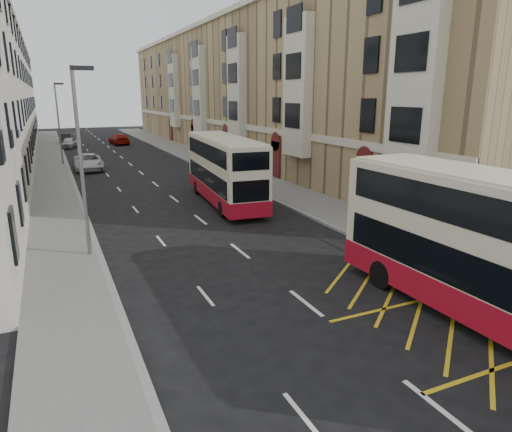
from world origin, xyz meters
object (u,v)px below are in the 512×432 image
double_decker_rear (224,170)px  car_red (119,139)px  car_silver (69,143)px  street_lamp_far (59,119)px  pedestrian_far (473,260)px  double_decker_front (502,253)px  car_dark (65,139)px  white_van (88,162)px  street_lamp_near (81,153)px

double_decker_rear → car_red: bearing=96.3°
car_silver → car_red: 7.19m
street_lamp_far → pedestrian_far: (12.70, -39.34, -3.59)m
double_decker_front → pedestrian_far: 3.37m
street_lamp_far → double_decker_rear: (9.12, -22.68, -2.41)m
car_silver → car_red: (6.89, 2.07, 0.07)m
double_decker_rear → car_dark: 46.36m
white_van → car_dark: bearing=93.5°
double_decker_front → pedestrian_far: (1.86, 2.46, -1.35)m
double_decker_front → car_silver: (-9.48, 58.36, -1.70)m
car_silver → car_dark: (-0.20, 6.41, 0.03)m
car_silver → car_dark: size_ratio=0.92×
double_decker_rear → car_red: 41.34m
car_silver → double_decker_rear: bearing=-66.4°
street_lamp_near → pedestrian_far: 16.17m
street_lamp_far → pedestrian_far: size_ratio=4.46×
double_decker_rear → car_dark: size_ratio=2.51×
street_lamp_near → double_decker_front: (10.84, -11.80, -2.24)m
double_decker_front → car_silver: bearing=98.4°
double_decker_front → street_lamp_far: bearing=103.7°
pedestrian_far → car_red: (-4.46, 57.97, -0.28)m
double_decker_front → car_red: bearing=91.6°
car_silver → street_lamp_near: bearing=-79.2°
street_lamp_near → double_decker_rear: size_ratio=0.72×
pedestrian_far → car_dark: (-11.55, 62.31, -0.31)m
car_dark → double_decker_rear: bearing=-77.5°
white_van → car_red: (6.14, 22.90, 0.00)m
street_lamp_far → double_decker_front: (10.84, -41.80, -2.24)m
double_decker_rear → pedestrian_far: size_ratio=6.22×
car_silver → car_dark: car_dark is taller
pedestrian_far → car_dark: bearing=-72.6°
double_decker_front → car_silver: size_ratio=2.88×
pedestrian_far → car_dark: size_ratio=0.40×
street_lamp_far → double_decker_rear: street_lamp_far is taller
street_lamp_near → street_lamp_far: (0.00, 30.00, 0.00)m
street_lamp_far → white_van: size_ratio=1.45×
car_dark → car_red: bearing=-28.9°
double_decker_front → car_red: size_ratio=2.23×
car_red → street_lamp_near: bearing=76.3°
street_lamp_near → street_lamp_far: 30.00m
double_decker_front → pedestrian_far: size_ratio=6.61×
car_dark → white_van: bearing=-85.4°
double_decker_front → street_lamp_near: bearing=131.7°
double_decker_rear → pedestrian_far: double_decker_rear is taller
street_lamp_far → car_silver: street_lamp_far is taller
double_decker_front → white_van: double_decker_front is taller
double_decker_front → car_silver: double_decker_front is taller
street_lamp_near → street_lamp_far: size_ratio=1.00×
white_van → car_dark: 27.26m
white_van → street_lamp_near: bearing=-93.2°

